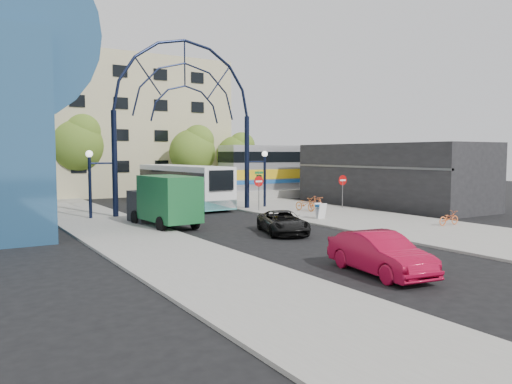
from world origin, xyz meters
TOP-DOWN VIEW (x-y plane):
  - ground at (0.00, 0.00)m, footprint 120.00×120.00m
  - sidewalk_east at (8.00, 4.00)m, footprint 8.00×56.00m
  - plaza_west at (-6.50, 6.00)m, footprint 5.00×50.00m
  - gateway_arch at (0.00, 14.00)m, footprint 13.64×0.44m
  - stop_sign at (4.80, 12.00)m, footprint 0.80×0.07m
  - do_not_enter_sign at (11.00, 10.00)m, footprint 0.76×0.07m
  - street_name_sign at (5.20, 12.60)m, footprint 0.70×0.70m
  - sandwich_board at (5.60, 5.98)m, footprint 0.55×0.61m
  - commercial_block_east at (16.00, 10.00)m, footprint 6.00×16.00m
  - apartment_block at (2.00, 34.97)m, footprint 20.00×12.10m
  - train_platform at (20.00, 22.00)m, footprint 32.00×5.00m
  - train_car at (20.00, 22.00)m, footprint 25.10×3.05m
  - tree_north_a at (6.12, 25.93)m, footprint 4.48×4.48m
  - tree_north_b at (-3.88, 29.93)m, footprint 5.12×5.12m
  - tree_north_c at (12.12, 27.93)m, footprint 4.16×4.16m
  - city_bus at (1.76, 18.53)m, footprint 3.31×12.02m
  - green_truck at (-3.78, 8.68)m, footprint 2.60×6.00m
  - black_suv at (0.65, 3.00)m, footprint 3.30×4.75m
  - red_sedan at (-1.57, -6.07)m, footprint 2.17×4.64m
  - bike_near_a at (7.45, 9.97)m, footprint 0.91×1.92m
  - bike_near_b at (8.09, 9.43)m, footprint 0.64×1.79m
  - bike_far_a at (10.05, -0.11)m, footprint 1.57×0.57m

SIDE VIEW (x-z plane):
  - ground at x=0.00m, z-range 0.00..0.00m
  - sidewalk_east at x=8.00m, z-range 0.00..0.12m
  - plaza_west at x=-6.50m, z-range 0.00..0.12m
  - train_platform at x=20.00m, z-range 0.00..0.80m
  - bike_far_a at x=10.05m, z-range 0.12..0.94m
  - black_suv at x=0.65m, z-range 0.00..1.20m
  - bike_near_a at x=7.45m, z-range 0.12..1.09m
  - bike_near_b at x=8.09m, z-range 0.12..1.18m
  - red_sedan at x=-1.57m, z-range 0.00..1.47m
  - sandwich_board at x=5.60m, z-range 0.25..1.24m
  - green_truck at x=-3.78m, z-range 0.00..2.96m
  - city_bus at x=1.76m, z-range 0.07..3.34m
  - do_not_enter_sign at x=11.00m, z-range 0.74..3.22m
  - stop_sign at x=4.80m, z-range 0.74..3.24m
  - street_name_sign at x=5.20m, z-range 0.73..3.53m
  - commercial_block_east at x=16.00m, z-range 0.00..5.00m
  - train_car at x=20.00m, z-range 0.80..5.00m
  - tree_north_c at x=12.12m, z-range 1.03..7.53m
  - tree_north_a at x=6.12m, z-range 1.11..8.11m
  - tree_north_b at x=-3.88m, z-range 1.27..9.27m
  - apartment_block at x=2.00m, z-range 0.00..14.00m
  - gateway_arch at x=0.00m, z-range 2.51..14.61m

